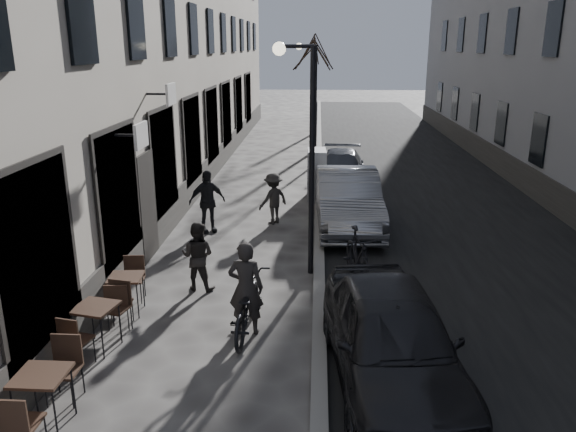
# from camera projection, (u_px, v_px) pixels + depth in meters

# --- Properties ---
(road) EXTENTS (7.30, 60.00, 0.00)m
(road) POSITION_uv_depth(u_px,v_px,m) (411.00, 177.00, 22.27)
(road) COLOR black
(road) RESTS_ON ground
(kerb) EXTENTS (0.25, 60.00, 0.12)m
(kerb) POSITION_uv_depth(u_px,v_px,m) (319.00, 174.00, 22.44)
(kerb) COLOR gray
(kerb) RESTS_ON ground
(streetlamp_near) EXTENTS (0.90, 0.28, 5.09)m
(streetlamp_near) POSITION_uv_depth(u_px,v_px,m) (304.00, 136.00, 12.00)
(streetlamp_near) COLOR black
(streetlamp_near) RESTS_ON ground
(streetlamp_far) EXTENTS (0.90, 0.28, 5.09)m
(streetlamp_far) POSITION_uv_depth(u_px,v_px,m) (311.00, 91.00, 23.46)
(streetlamp_far) COLOR black
(streetlamp_far) RESTS_ON ground
(tree_near) EXTENTS (2.40, 2.40, 5.70)m
(tree_near) POSITION_uv_depth(u_px,v_px,m) (314.00, 53.00, 25.88)
(tree_near) COLOR black
(tree_near) RESTS_ON ground
(tree_far) EXTENTS (2.40, 2.40, 5.70)m
(tree_far) POSITION_uv_depth(u_px,v_px,m) (315.00, 51.00, 31.60)
(tree_far) COLOR black
(tree_far) RESTS_ON ground
(bistro_set_a) EXTENTS (0.67, 1.64, 0.97)m
(bistro_set_a) POSITION_uv_depth(u_px,v_px,m) (44.00, 395.00, 7.60)
(bistro_set_a) COLOR #312015
(bistro_set_a) RESTS_ON ground
(bistro_set_b) EXTENTS (0.78, 1.67, 0.96)m
(bistro_set_b) POSITION_uv_depth(u_px,v_px,m) (97.00, 323.00, 9.56)
(bistro_set_b) COLOR #312015
(bistro_set_b) RESTS_ON ground
(bistro_set_c) EXTENTS (0.68, 1.56, 0.90)m
(bistro_set_c) POSITION_uv_depth(u_px,v_px,m) (127.00, 290.00, 10.88)
(bistro_set_c) COLOR #312015
(bistro_set_c) RESTS_ON ground
(utility_cabinet) EXTENTS (0.65, 1.14, 1.67)m
(utility_cabinet) POSITION_uv_depth(u_px,v_px,m) (317.00, 174.00, 18.94)
(utility_cabinet) COLOR slate
(utility_cabinet) RESTS_ON ground
(bicycle) EXTENTS (0.83, 2.08, 1.07)m
(bicycle) POSITION_uv_depth(u_px,v_px,m) (246.00, 305.00, 10.11)
(bicycle) COLOR black
(bicycle) RESTS_ON ground
(cyclist_rider) EXTENTS (0.66, 0.46, 1.75)m
(cyclist_rider) POSITION_uv_depth(u_px,v_px,m) (246.00, 288.00, 10.01)
(cyclist_rider) COLOR #262321
(cyclist_rider) RESTS_ON ground
(pedestrian_near) EXTENTS (0.82, 0.69, 1.50)m
(pedestrian_near) POSITION_uv_depth(u_px,v_px,m) (198.00, 256.00, 11.87)
(pedestrian_near) COLOR black
(pedestrian_near) RESTS_ON ground
(pedestrian_mid) EXTENTS (1.09, 1.07, 1.50)m
(pedestrian_mid) POSITION_uv_depth(u_px,v_px,m) (273.00, 198.00, 16.29)
(pedestrian_mid) COLOR #292724
(pedestrian_mid) RESTS_ON ground
(pedestrian_far) EXTENTS (1.11, 0.87, 1.76)m
(pedestrian_far) POSITION_uv_depth(u_px,v_px,m) (207.00, 201.00, 15.49)
(pedestrian_far) COLOR black
(pedestrian_far) RESTS_ON ground
(car_near) EXTENTS (2.25, 4.68, 1.54)m
(car_near) POSITION_uv_depth(u_px,v_px,m) (392.00, 338.00, 8.51)
(car_near) COLOR black
(car_near) RESTS_ON ground
(car_mid) EXTENTS (1.88, 4.97, 1.62)m
(car_mid) POSITION_uv_depth(u_px,v_px,m) (348.00, 199.00, 15.98)
(car_mid) COLOR gray
(car_mid) RESTS_ON ground
(car_far) EXTENTS (1.99, 4.33, 1.23)m
(car_far) POSITION_uv_depth(u_px,v_px,m) (341.00, 168.00, 20.89)
(car_far) COLOR #373A41
(car_far) RESTS_ON ground
(moped) EXTENTS (0.94, 2.09, 1.21)m
(moped) POSITION_uv_depth(u_px,v_px,m) (358.00, 258.00, 12.17)
(moped) COLOR black
(moped) RESTS_ON ground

